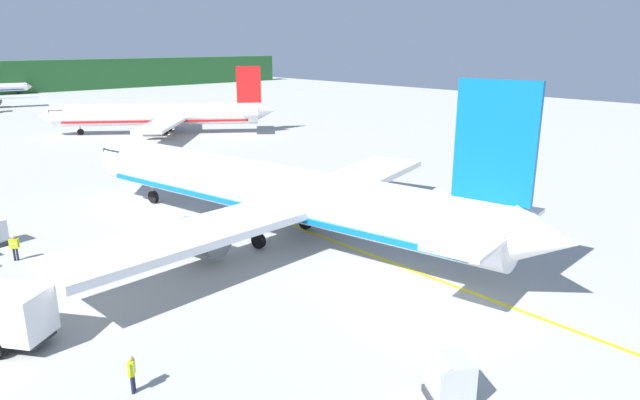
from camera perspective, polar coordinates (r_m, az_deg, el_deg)
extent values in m
cube|color=#A8A8A3|center=(68.40, -22.70, 3.01)|extent=(240.00, 320.00, 0.20)
cylinder|color=white|center=(40.43, -5.50, 1.19)|extent=(10.51, 36.07, 3.80)
cone|color=white|center=(55.00, -20.46, 4.20)|extent=(4.00, 3.04, 3.61)
cone|color=white|center=(31.11, 22.22, -3.72)|extent=(3.78, 3.75, 3.23)
cube|color=#192333|center=(53.03, -19.25, 4.85)|extent=(3.62, 2.97, 0.60)
cube|color=white|center=(33.25, -13.60, -3.66)|extent=(16.35, 6.14, 0.50)
cylinder|color=slate|center=(36.60, -11.98, -3.73)|extent=(2.76, 3.56, 2.20)
cube|color=white|center=(46.41, 4.01, 2.31)|extent=(16.70, 9.23, 0.50)
cylinder|color=slate|center=(45.54, 0.19, 0.52)|extent=(2.76, 3.56, 2.20)
cube|color=#0C66B2|center=(30.83, 17.60, 5.70)|extent=(1.18, 4.39, 6.50)
cube|color=white|center=(31.95, 16.89, -2.70)|extent=(10.82, 5.10, 0.24)
cube|color=#0C66B2|center=(40.71, -5.46, -0.23)|extent=(9.65, 32.50, 0.36)
cylinder|color=black|center=(51.18, -16.78, 0.31)|extent=(0.55, 1.15, 1.10)
cylinder|color=gray|center=(50.98, -16.85, 1.17)|extent=(0.20, 0.20, 0.50)
cylinder|color=black|center=(38.52, -6.35, -4.18)|extent=(0.55, 1.15, 1.10)
cylinder|color=gray|center=(38.26, -6.39, -3.06)|extent=(0.20, 0.20, 0.50)
cylinder|color=black|center=(42.22, -1.50, -2.27)|extent=(0.55, 1.15, 1.10)
cylinder|color=gray|center=(41.97, -1.51, -1.24)|extent=(0.20, 0.20, 0.50)
cylinder|color=white|center=(90.22, -16.38, 8.46)|extent=(26.99, 20.73, 3.26)
cone|color=white|center=(94.51, -26.35, 7.77)|extent=(3.48, 3.72, 3.10)
cone|color=white|center=(88.80, -5.52, 9.13)|extent=(3.85, 3.86, 2.77)
cube|color=#192333|center=(93.80, -25.31, 8.30)|extent=(3.29, 3.46, 0.52)
cube|color=white|center=(82.33, -16.09, 7.42)|extent=(12.23, 12.99, 0.43)
cylinder|color=slate|center=(85.05, -16.81, 6.91)|extent=(3.33, 3.14, 1.89)
cube|color=white|center=(97.71, -14.58, 8.78)|extent=(10.40, 13.97, 0.43)
cylinder|color=slate|center=(95.77, -15.65, 7.94)|extent=(3.33, 3.14, 1.89)
cube|color=red|center=(88.42, -7.36, 11.70)|extent=(3.25, 2.46, 5.58)
cube|color=white|center=(88.81, -7.26, 9.08)|extent=(7.45, 8.85, 0.21)
cube|color=red|center=(90.34, -16.34, 7.89)|extent=(24.39, 18.79, 0.31)
cylinder|color=black|center=(93.33, -23.42, 6.45)|extent=(0.94, 0.80, 0.94)
cylinder|color=gray|center=(93.23, -23.46, 6.86)|extent=(0.17, 0.17, 0.43)
cylinder|color=black|center=(88.17, -15.67, 6.68)|extent=(0.94, 0.80, 0.94)
cylinder|color=gray|center=(88.07, -15.70, 7.12)|extent=(0.17, 0.17, 0.43)
cylinder|color=black|center=(92.53, -15.24, 7.12)|extent=(0.94, 0.80, 0.94)
cylinder|color=gray|center=(92.43, -15.27, 7.55)|extent=(0.17, 0.17, 0.43)
cube|color=silver|center=(140.80, -29.52, 9.16)|extent=(12.41, 5.82, 0.37)
cone|color=white|center=(175.89, -27.71, 10.31)|extent=(1.60, 2.20, 2.05)
cube|color=#192333|center=(175.69, -28.14, 10.41)|extent=(1.58, 1.98, 0.34)
cylinder|color=black|center=(175.62, -28.66, 9.63)|extent=(0.64, 0.27, 0.62)
cylinder|color=gray|center=(175.59, -28.68, 9.77)|extent=(0.11, 0.11, 0.28)
cube|color=white|center=(29.76, -29.48, -10.06)|extent=(3.95, 4.23, 2.25)
cylinder|color=black|center=(31.04, -27.85, -11.39)|extent=(0.77, 0.89, 0.90)
cube|color=#333338|center=(23.89, 13.17, -19.18)|extent=(2.34, 2.34, 0.30)
cube|color=#B2B7C1|center=(23.36, 13.32, -17.29)|extent=(2.07, 2.07, 1.58)
cube|color=#B2B7C1|center=(22.83, 12.17, -16.16)|extent=(1.32, 1.62, 0.56)
cylinder|color=#191E33|center=(38.09, -13.02, -4.94)|extent=(0.14, 0.14, 0.86)
cylinder|color=#191E33|center=(38.26, -12.95, -4.84)|extent=(0.14, 0.14, 0.86)
cube|color=#CCE519|center=(37.92, -13.06, -3.82)|extent=(0.47, 0.47, 0.65)
cube|color=silver|center=(37.91, -13.06, -3.78)|extent=(0.48, 0.48, 0.06)
sphere|color=tan|center=(37.78, -13.10, -3.19)|extent=(0.23, 0.23, 0.23)
cylinder|color=#CCE519|center=(37.67, -13.17, -3.91)|extent=(0.09, 0.09, 0.61)
cylinder|color=#CCE519|center=(38.15, -12.95, -3.64)|extent=(0.09, 0.09, 0.61)
cylinder|color=#191E33|center=(24.91, -18.64, -17.32)|extent=(0.14, 0.14, 0.82)
cylinder|color=#191E33|center=(24.76, -18.74, -17.55)|extent=(0.14, 0.14, 0.82)
cube|color=#CCE519|center=(24.45, -18.84, -16.02)|extent=(0.44, 0.48, 0.62)
cube|color=silver|center=(24.44, -18.85, -15.95)|extent=(0.45, 0.50, 0.06)
sphere|color=tan|center=(24.24, -18.94, -15.17)|extent=(0.22, 0.22, 0.22)
cylinder|color=#CCE519|center=(24.66, -18.71, -15.63)|extent=(0.09, 0.09, 0.59)
cylinder|color=#CCE519|center=(24.22, -19.00, -16.29)|extent=(0.09, 0.09, 0.59)
cylinder|color=#191E33|center=(41.33, -28.95, -4.93)|extent=(0.14, 0.14, 0.85)
cylinder|color=#191E33|center=(41.28, -28.70, -4.92)|extent=(0.14, 0.14, 0.85)
cube|color=#CCE519|center=(41.07, -28.96, -3.95)|extent=(0.49, 0.39, 0.64)
cube|color=silver|center=(41.06, -28.97, -3.91)|extent=(0.51, 0.41, 0.06)
sphere|color=tan|center=(40.94, -29.04, -3.37)|extent=(0.23, 0.23, 0.23)
cylinder|color=#CCE519|center=(41.13, -29.33, -3.93)|extent=(0.09, 0.09, 0.61)
cylinder|color=#CCE519|center=(41.00, -28.60, -3.88)|extent=(0.09, 0.09, 0.61)
cube|color=yellow|center=(39.43, 2.03, -4.45)|extent=(0.30, 60.00, 0.01)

